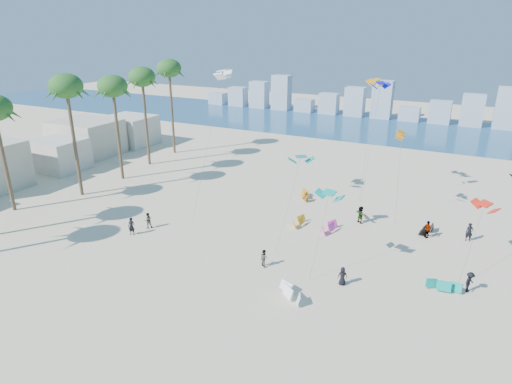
% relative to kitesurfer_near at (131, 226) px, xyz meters
% --- Properties ---
extents(ground, '(220.00, 220.00, 0.00)m').
position_rel_kitesurfer_near_xyz_m(ground, '(7.99, -10.17, -0.92)').
color(ground, beige).
rests_on(ground, ground).
extents(ocean, '(220.00, 220.00, 0.00)m').
position_rel_kitesurfer_near_xyz_m(ocean, '(7.99, 61.83, -0.91)').
color(ocean, navy).
rests_on(ocean, ground).
extents(kitesurfer_near, '(0.77, 0.63, 1.84)m').
position_rel_kitesurfer_near_xyz_m(kitesurfer_near, '(0.00, 0.00, 0.00)').
color(kitesurfer_near, black).
rests_on(kitesurfer_near, ground).
extents(kitesurfer_mid, '(0.96, 0.91, 1.57)m').
position_rel_kitesurfer_near_xyz_m(kitesurfer_mid, '(14.48, 0.49, -0.14)').
color(kitesurfer_mid, gray).
rests_on(kitesurfer_mid, ground).
extents(kitesurfers_far, '(31.17, 13.78, 1.87)m').
position_rel_kitesurfer_near_xyz_m(kitesurfers_far, '(21.14, 8.39, -0.04)').
color(kitesurfers_far, black).
rests_on(kitesurfers_far, ground).
extents(grounded_kites, '(19.75, 22.93, 0.91)m').
position_rel_kitesurfer_near_xyz_m(grounded_kites, '(19.21, 7.91, -0.49)').
color(grounded_kites, orange).
rests_on(grounded_kites, ground).
extents(flying_kites, '(33.78, 23.57, 15.98)m').
position_rel_kitesurfer_near_xyz_m(flying_kites, '(20.02, 11.71, 10.01)').
color(flying_kites, '#0C9A8C').
rests_on(flying_kites, ground).
extents(palm_row, '(7.21, 44.80, 14.98)m').
position_rel_kitesurfer_near_xyz_m(palm_row, '(-14.07, 5.99, 11.35)').
color(palm_row, brown).
rests_on(palm_row, ground).
extents(beachfront_buildings, '(11.50, 43.00, 6.00)m').
position_rel_kitesurfer_near_xyz_m(beachfront_buildings, '(-25.70, 10.64, 1.75)').
color(beachfront_buildings, beige).
rests_on(beachfront_buildings, ground).
extents(distant_skyline, '(85.00, 3.00, 8.40)m').
position_rel_kitesurfer_near_xyz_m(distant_skyline, '(6.80, 71.83, 2.17)').
color(distant_skyline, '#9EADBF').
rests_on(distant_skyline, ground).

